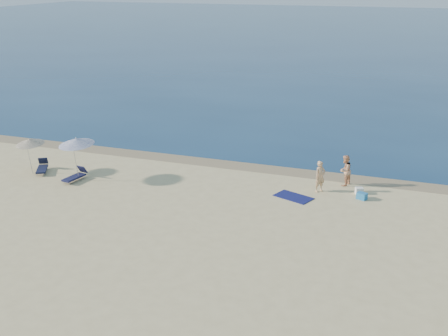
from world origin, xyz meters
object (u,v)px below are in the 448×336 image
object	(u,v)px
person_left	(320,176)
person_right	(345,170)
umbrella_near	(76,142)
blue_cooler	(362,196)

from	to	relation	value
person_left	person_right	world-z (taller)	person_right
umbrella_near	person_right	bearing A→B (deg)	39.73
person_left	person_right	bearing A→B (deg)	3.26
blue_cooler	umbrella_near	size ratio (longest dim) A/B	0.19
person_left	umbrella_near	world-z (taller)	umbrella_near
person_right	blue_cooler	size ratio (longest dim) A/B	3.47
blue_cooler	umbrella_near	bearing A→B (deg)	-147.23
person_left	person_right	distance (m)	1.66
person_left	person_right	size ratio (longest dim) A/B	0.99
person_left	umbrella_near	distance (m)	12.63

